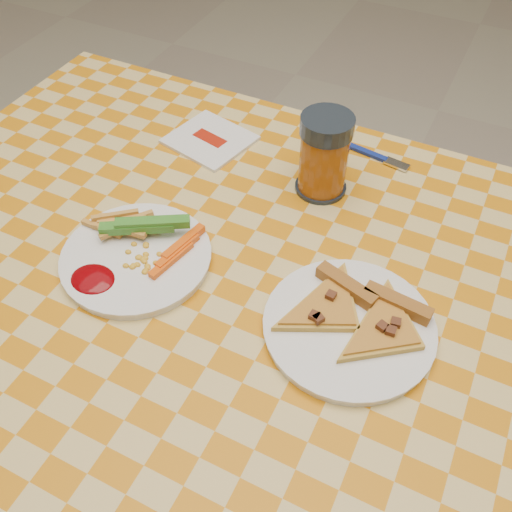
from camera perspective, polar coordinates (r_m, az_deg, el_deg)
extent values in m
plane|color=beige|center=(1.47, -0.04, -22.19)|extent=(8.00, 8.00, 0.00)
cylinder|color=silver|center=(1.51, -12.91, 3.21)|extent=(0.06, 0.06, 0.71)
cube|color=brown|center=(0.83, -0.07, -4.47)|extent=(1.20, 0.80, 0.04)
cylinder|color=white|center=(0.85, -11.85, -0.24)|extent=(0.25, 0.25, 0.01)
cylinder|color=white|center=(0.77, 9.25, -7.09)|extent=(0.27, 0.27, 0.01)
cube|color=#0E590E|center=(0.86, -11.06, 3.05)|extent=(0.11, 0.09, 0.02)
cube|color=#F4570A|center=(0.83, -7.84, 0.47)|extent=(0.07, 0.09, 0.02)
ellipsoid|color=#700207|center=(0.83, -16.00, -2.27)|extent=(0.07, 0.06, 0.01)
cube|color=#A36524|center=(0.79, 9.02, -3.02)|extent=(0.09, 0.05, 0.02)
cube|color=#A36524|center=(0.78, 13.96, -4.66)|extent=(0.09, 0.03, 0.02)
cylinder|color=black|center=(0.96, 6.46, 6.89)|extent=(0.09, 0.09, 0.01)
cylinder|color=#89430E|center=(0.93, 6.74, 9.34)|extent=(0.08, 0.08, 0.11)
cylinder|color=black|center=(0.89, 7.13, 12.81)|extent=(0.08, 0.08, 0.03)
cube|color=white|center=(1.06, -4.63, 11.53)|extent=(0.16, 0.15, 0.01)
cube|color=#A61A09|center=(1.06, -4.65, 11.69)|extent=(0.07, 0.04, 0.00)
cube|color=navy|center=(1.05, 10.57, 10.34)|extent=(0.10, 0.03, 0.01)
cube|color=silver|center=(1.03, 13.89, 8.91)|extent=(0.05, 0.03, 0.00)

